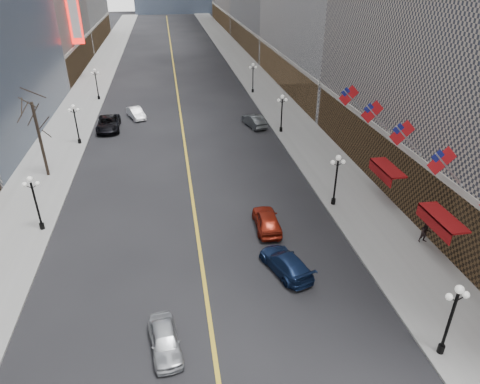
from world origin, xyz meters
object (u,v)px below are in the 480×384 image
object	(u,v)px
streetlamp_east_2	(282,109)
car_nb_mid	(136,113)
car_nb_near	(165,340)
streetlamp_west_2	(76,120)
streetlamp_east_3	(253,75)
car_sb_near	(286,263)
streetlamp_east_1	(336,175)
streetlamp_east_0	(452,313)
streetlamp_west_1	(35,198)
car_sb_mid	(267,220)
streetlamp_west_3	(96,81)
car_sb_far	(254,121)
car_nb_far	(108,124)

from	to	relation	value
streetlamp_east_2	car_nb_mid	bearing A→B (deg)	154.30
car_nb_mid	car_nb_near	bearing A→B (deg)	-105.16
streetlamp_east_2	streetlamp_west_2	bearing A→B (deg)	180.00
streetlamp_east_3	car_sb_near	size ratio (longest dim) A/B	0.95
streetlamp_east_1	streetlamp_east_3	size ratio (longest dim) A/B	1.00
streetlamp_east_0	streetlamp_east_1	size ratio (longest dim) A/B	1.00
car_sb_near	car_nb_near	bearing A→B (deg)	15.75
streetlamp_west_2	car_sb_near	xyz separation A→B (m)	(17.29, -25.91, -2.21)
streetlamp_west_1	streetlamp_east_1	bearing A→B (deg)	0.00
streetlamp_east_0	car_sb_mid	bearing A→B (deg)	115.50
streetlamp_east_2	streetlamp_west_3	xyz separation A→B (m)	(-23.60, 18.00, 0.00)
streetlamp_east_1	car_sb_far	size ratio (longest dim) A/B	0.98
streetlamp_east_3	car_nb_far	bearing A→B (deg)	-146.92
car_sb_mid	streetlamp_west_2	bearing A→B (deg)	-48.11
streetlamp_east_1	streetlamp_east_2	world-z (taller)	same
car_sb_near	car_sb_far	size ratio (longest dim) A/B	1.03
streetlamp_west_1	car_nb_near	bearing A→B (deg)	-55.08
streetlamp_east_0	streetlamp_east_1	bearing A→B (deg)	90.00
streetlamp_west_1	car_sb_mid	xyz separation A→B (m)	(17.20, -2.59, -2.13)
streetlamp_east_2	car_nb_near	world-z (taller)	streetlamp_east_2
streetlamp_east_1	streetlamp_west_2	size ratio (longest dim) A/B	1.00
car_nb_mid	car_sb_mid	distance (m)	31.18
streetlamp_west_3	car_sb_far	xyz separation A→B (m)	(20.80, -15.36, -2.14)
streetlamp_east_1	car_nb_mid	xyz separation A→B (m)	(-17.64, 26.49, -2.20)
streetlamp_east_2	car_sb_near	distance (m)	26.76
car_nb_far	car_sb_far	distance (m)	18.09
streetlamp_west_3	car_sb_mid	distance (m)	42.30
streetlamp_west_1	car_sb_far	bearing A→B (deg)	44.77
streetlamp_west_1	car_nb_far	size ratio (longest dim) A/B	0.78
streetlamp_west_1	car_sb_far	xyz separation A→B (m)	(20.80, 20.64, -2.14)
car_sb_near	car_sb_mid	distance (m)	5.32
streetlamp_east_2	streetlamp_west_1	bearing A→B (deg)	-142.67
streetlamp_east_1	streetlamp_east_0	bearing A→B (deg)	-90.00
streetlamp_west_3	car_nb_far	xyz separation A→B (m)	(2.80, -13.55, -2.09)
streetlamp_east_0	car_sb_near	distance (m)	10.49
car_nb_mid	car_sb_mid	xyz separation A→B (m)	(11.25, -29.08, 0.07)
streetlamp_east_2	car_sb_mid	world-z (taller)	streetlamp_east_2
streetlamp_east_0	car_sb_mid	world-z (taller)	streetlamp_east_0
car_nb_far	car_sb_far	xyz separation A→B (m)	(18.00, -1.81, -0.05)
car_sb_far	streetlamp_east_1	bearing A→B (deg)	83.52
streetlamp_east_1	car_sb_near	size ratio (longest dim) A/B	0.95
car_sb_mid	car_sb_far	world-z (taller)	car_sb_mid
streetlamp_west_2	car_sb_far	distance (m)	21.08
car_sb_far	streetlamp_west_2	bearing A→B (deg)	-6.98
streetlamp_east_0	streetlamp_west_3	world-z (taller)	same
car_nb_mid	car_sb_near	world-z (taller)	car_nb_mid
streetlamp_west_1	car_nb_mid	distance (m)	27.24
streetlamp_east_0	streetlamp_west_2	world-z (taller)	same
streetlamp_east_1	streetlamp_east_2	size ratio (longest dim) A/B	1.00
car_nb_mid	car_sb_far	world-z (taller)	car_sb_far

